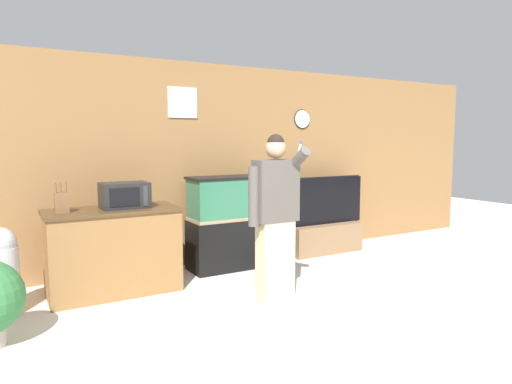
{
  "coord_description": "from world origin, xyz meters",
  "views": [
    {
      "loc": [
        -2.33,
        -2.52,
        1.61
      ],
      "look_at": [
        0.14,
        1.8,
        1.05
      ],
      "focal_mm": 32.0,
      "sensor_mm": 36.0,
      "label": 1
    }
  ],
  "objects": [
    {
      "name": "counter_island",
      "position": [
        -1.3,
        2.33,
        0.45
      ],
      "size": [
        1.36,
        0.66,
        0.9
      ],
      "color": "brown",
      "rests_on": "ground_plane"
    },
    {
      "name": "ground_plane",
      "position": [
        0.0,
        0.0,
        0.0
      ],
      "size": [
        18.0,
        18.0,
        0.0
      ],
      "primitive_type": "plane",
      "color": "beige"
    },
    {
      "name": "tv_on_stand",
      "position": [
        1.74,
        2.63,
        0.33
      ],
      "size": [
        1.36,
        0.4,
        1.1
      ],
      "color": "brown",
      "rests_on": "ground_plane"
    },
    {
      "name": "person_standing",
      "position": [
        0.05,
        1.27,
        0.87
      ],
      "size": [
        0.53,
        0.4,
        1.68
      ],
      "color": "#BCAD89",
      "rests_on": "ground_plane"
    },
    {
      "name": "trash_bin",
      "position": [
        -2.34,
        2.19,
        0.42
      ],
      "size": [
        0.31,
        0.31,
        0.82
      ],
      "color": "#B7B7BC",
      "rests_on": "ground_plane"
    },
    {
      "name": "knife_block",
      "position": [
        -1.79,
        2.28,
        1.01
      ],
      "size": [
        0.13,
        0.1,
        0.31
      ],
      "color": "brown",
      "rests_on": "counter_island"
    },
    {
      "name": "aquarium_on_stand",
      "position": [
        0.24,
        2.56,
        0.58
      ],
      "size": [
        1.12,
        0.46,
        1.17
      ],
      "color": "black",
      "rests_on": "ground_plane"
    },
    {
      "name": "wall_back_paneled",
      "position": [
        0.0,
        3.01,
        1.3
      ],
      "size": [
        10.0,
        0.08,
        2.6
      ],
      "color": "olive",
      "rests_on": "ground_plane"
    },
    {
      "name": "microwave",
      "position": [
        -1.17,
        2.32,
        1.04
      ],
      "size": [
        0.49,
        0.34,
        0.27
      ],
      "color": "black",
      "rests_on": "counter_island"
    }
  ]
}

